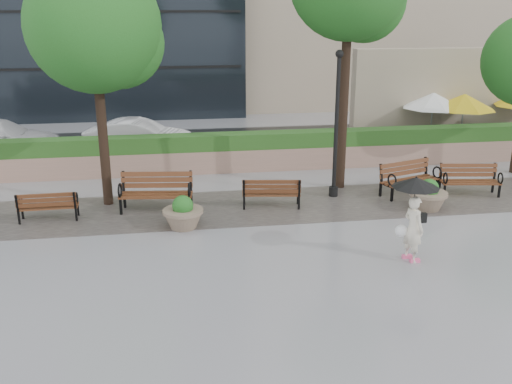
{
  "coord_description": "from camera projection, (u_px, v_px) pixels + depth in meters",
  "views": [
    {
      "loc": [
        -3.05,
        -12.68,
        5.62
      ],
      "look_at": [
        -0.93,
        1.03,
        1.1
      ],
      "focal_mm": 40.0,
      "sensor_mm": 36.0,
      "label": 1
    }
  ],
  "objects": [
    {
      "name": "tree_0",
      "position": [
        100.0,
        31.0,
        15.61
      ],
      "size": [
        3.72,
        3.67,
        6.96
      ],
      "color": "black",
      "rests_on": "ground"
    },
    {
      "name": "cobble_strip",
      "position": [
        277.0,
        205.0,
        16.92
      ],
      "size": [
        28.0,
        3.2,
        0.01
      ],
      "primitive_type": "cube",
      "color": "#383330",
      "rests_on": "ground"
    },
    {
      "name": "bench_0",
      "position": [
        49.0,
        212.0,
        15.68
      ],
      "size": [
        1.59,
        0.66,
        0.84
      ],
      "rotation": [
        0.0,
        0.0,
        3.16
      ],
      "color": "brown",
      "rests_on": "ground"
    },
    {
      "name": "patio_umb_yellow_a",
      "position": [
        464.0,
        102.0,
        22.76
      ],
      "size": [
        2.5,
        2.5,
        2.3
      ],
      "color": "black",
      "rests_on": "ground"
    },
    {
      "name": "car_right",
      "position": [
        139.0,
        137.0,
        22.64
      ],
      "size": [
        4.39,
        2.3,
        1.38
      ],
      "primitive_type": "imported",
      "rotation": [
        0.0,
        0.0,
        1.36
      ],
      "color": "silver",
      "rests_on": "ground"
    },
    {
      "name": "hedge_wall",
      "position": [
        256.0,
        151.0,
        20.47
      ],
      "size": [
        24.0,
        0.8,
        1.35
      ],
      "color": "#9E7666",
      "rests_on": "ground"
    },
    {
      "name": "bench_1",
      "position": [
        157.0,
        200.0,
        16.37
      ],
      "size": [
        2.13,
        1.07,
        1.1
      ],
      "rotation": [
        0.0,
        0.0,
        -0.13
      ],
      "color": "brown",
      "rests_on": "ground"
    },
    {
      "name": "cafe_wall",
      "position": [
        466.0,
        96.0,
        24.26
      ],
      "size": [
        10.0,
        0.6,
        4.0
      ],
      "primitive_type": "cube",
      "color": "tan",
      "rests_on": "ground"
    },
    {
      "name": "pedestrian",
      "position": [
        414.0,
        211.0,
        12.93
      ],
      "size": [
        1.08,
        1.08,
        1.99
      ],
      "rotation": [
        0.0,
        0.0,
        1.9
      ],
      "color": "beige",
      "rests_on": "ground"
    },
    {
      "name": "bench_3",
      "position": [
        409.0,
        185.0,
        17.79
      ],
      "size": [
        2.05,
        1.34,
        1.03
      ],
      "rotation": [
        0.0,
        0.0,
        0.33
      ],
      "color": "brown",
      "rests_on": "ground"
    },
    {
      "name": "bench_4",
      "position": [
        469.0,
        186.0,
        17.76
      ],
      "size": [
        1.86,
        0.97,
        0.95
      ],
      "rotation": [
        0.0,
        0.0,
        -0.15
      ],
      "color": "brown",
      "rests_on": "ground"
    },
    {
      "name": "cafe_hedge",
      "position": [
        477.0,
        144.0,
        22.6
      ],
      "size": [
        8.0,
        0.5,
        0.9
      ],
      "primitive_type": "cube",
      "color": "#21501A",
      "rests_on": "ground"
    },
    {
      "name": "patio_umb_white",
      "position": [
        433.0,
        101.0,
        23.08
      ],
      "size": [
        2.5,
        2.5,
        2.3
      ],
      "color": "black",
      "rests_on": "ground"
    },
    {
      "name": "bench_2",
      "position": [
        271.0,
        198.0,
        16.7
      ],
      "size": [
        1.76,
        0.91,
        0.9
      ],
      "rotation": [
        0.0,
        0.0,
        2.99
      ],
      "color": "brown",
      "rests_on": "ground"
    },
    {
      "name": "lamppost",
      "position": [
        336.0,
        134.0,
        17.14
      ],
      "size": [
        0.28,
        0.28,
        4.45
      ],
      "color": "black",
      "rests_on": "ground"
    },
    {
      "name": "planter_left",
      "position": [
        183.0,
        215.0,
        15.1
      ],
      "size": [
        1.08,
        1.08,
        0.9
      ],
      "color": "#7F6B56",
      "rests_on": "ground"
    },
    {
      "name": "ground",
      "position": [
        300.0,
        245.0,
        14.1
      ],
      "size": [
        100.0,
        100.0,
        0.0
      ],
      "primitive_type": "plane",
      "color": "gray",
      "rests_on": "ground"
    },
    {
      "name": "planter_right",
      "position": [
        428.0,
        198.0,
        16.49
      ],
      "size": [
        1.09,
        1.09,
        0.92
      ],
      "color": "#7F6B56",
      "rests_on": "ground"
    },
    {
      "name": "asphalt_street",
      "position": [
        242.0,
        144.0,
        24.43
      ],
      "size": [
        40.0,
        7.0,
        0.0
      ],
      "primitive_type": "cube",
      "color": "black",
      "rests_on": "ground"
    }
  ]
}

